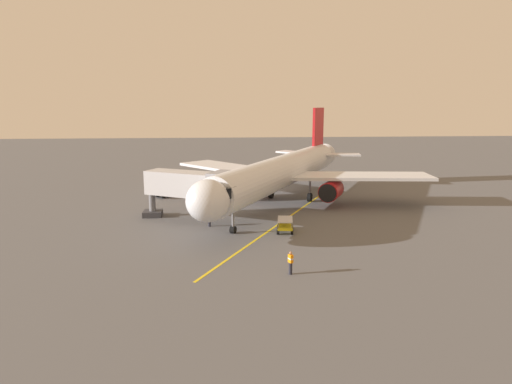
{
  "coord_description": "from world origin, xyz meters",
  "views": [
    {
      "loc": [
        8.23,
        53.93,
        12.07
      ],
      "look_at": [
        4.47,
        8.01,
        3.0
      ],
      "focal_mm": 31.53,
      "sensor_mm": 36.0,
      "label": 1
    }
  ],
  "objects_px": {
    "airplane": "(283,172)",
    "jet_bridge": "(197,186)",
    "box_truck_near_nose": "(172,185)",
    "ground_crew_wing_walker": "(209,218)",
    "baggage_cart_portside": "(285,225)",
    "ground_crew_marshaller": "(291,262)"
  },
  "relations": [
    {
      "from": "ground_crew_marshaller",
      "to": "baggage_cart_portside",
      "type": "xyz_separation_m",
      "value": [
        -1.2,
        -10.87,
        -0.23
      ]
    },
    {
      "from": "jet_bridge",
      "to": "box_truck_near_nose",
      "type": "xyz_separation_m",
      "value": [
        4.01,
        -13.69,
        -2.38
      ]
    },
    {
      "from": "ground_crew_marshaller",
      "to": "baggage_cart_portside",
      "type": "bearing_deg",
      "value": -96.28
    },
    {
      "from": "airplane",
      "to": "ground_crew_marshaller",
      "type": "distance_m",
      "value": 23.28
    },
    {
      "from": "baggage_cart_portside",
      "to": "jet_bridge",
      "type": "bearing_deg",
      "value": -28.25
    },
    {
      "from": "baggage_cart_portside",
      "to": "box_truck_near_nose",
      "type": "bearing_deg",
      "value": -55.49
    },
    {
      "from": "airplane",
      "to": "box_truck_near_nose",
      "type": "xyz_separation_m",
      "value": [
        14.05,
        -6.25,
        -2.62
      ]
    },
    {
      "from": "airplane",
      "to": "baggage_cart_portside",
      "type": "xyz_separation_m",
      "value": [
        1.47,
        12.04,
        -3.35
      ]
    },
    {
      "from": "airplane",
      "to": "box_truck_near_nose",
      "type": "height_order",
      "value": "airplane"
    },
    {
      "from": "box_truck_near_nose",
      "to": "ground_crew_wing_walker",
      "type": "bearing_deg",
      "value": 108.61
    },
    {
      "from": "airplane",
      "to": "ground_crew_wing_walker",
      "type": "height_order",
      "value": "airplane"
    },
    {
      "from": "ground_crew_wing_walker",
      "to": "ground_crew_marshaller",
      "type": "bearing_deg",
      "value": 114.36
    },
    {
      "from": "airplane",
      "to": "baggage_cart_portside",
      "type": "relative_size",
      "value": 13.38
    },
    {
      "from": "baggage_cart_portside",
      "to": "ground_crew_marshaller",
      "type": "bearing_deg",
      "value": 83.72
    },
    {
      "from": "ground_crew_marshaller",
      "to": "ground_crew_wing_walker",
      "type": "height_order",
      "value": "same"
    },
    {
      "from": "airplane",
      "to": "jet_bridge",
      "type": "bearing_deg",
      "value": 36.57
    },
    {
      "from": "baggage_cart_portside",
      "to": "airplane",
      "type": "bearing_deg",
      "value": -96.98
    },
    {
      "from": "baggage_cart_portside",
      "to": "ground_crew_wing_walker",
      "type": "bearing_deg",
      "value": -19.26
    },
    {
      "from": "airplane",
      "to": "jet_bridge",
      "type": "relative_size",
      "value": 3.4
    },
    {
      "from": "airplane",
      "to": "ground_crew_wing_walker",
      "type": "relative_size",
      "value": 21.73
    },
    {
      "from": "airplane",
      "to": "jet_bridge",
      "type": "distance_m",
      "value": 12.5
    },
    {
      "from": "ground_crew_marshaller",
      "to": "baggage_cart_portside",
      "type": "distance_m",
      "value": 10.94
    }
  ]
}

